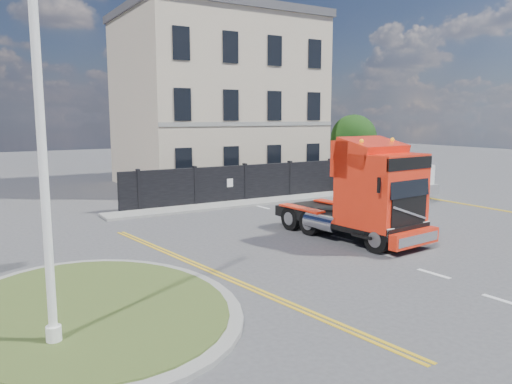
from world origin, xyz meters
TOP-DOWN VIEW (x-y plane):
  - ground at (0.00, 0.00)m, footprint 120.00×120.00m
  - traffic_island at (-7.00, -3.00)m, footprint 6.80×6.80m
  - hoarding_fence at (6.55, 9.00)m, footprint 18.80×0.25m
  - georgian_building at (6.00, 16.50)m, footprint 12.30×10.30m
  - tree at (14.38, 12.10)m, footprint 3.20×3.20m
  - pavement_far at (6.00, 8.10)m, footprint 20.00×1.60m
  - truck at (3.44, -1.22)m, footprint 2.98×6.47m
  - flatbed_pickup at (11.48, 4.76)m, footprint 3.29×5.43m
  - lamppost_island at (-8.08, -4.57)m, footprint 0.24×0.47m

SIDE VIEW (x-z plane):
  - ground at x=0.00m, z-range 0.00..0.00m
  - pavement_far at x=6.00m, z-range 0.00..0.12m
  - traffic_island at x=-7.00m, z-range 0.00..0.16m
  - hoarding_fence at x=6.55m, z-range 0.00..2.00m
  - flatbed_pickup at x=11.48m, z-range 0.08..2.17m
  - truck at x=3.44m, z-range -0.20..3.56m
  - tree at x=14.38m, z-range 0.65..5.45m
  - lamppost_island at x=-8.08m, z-range 0.16..7.82m
  - georgian_building at x=6.00m, z-range -0.63..12.17m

